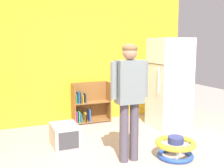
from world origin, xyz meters
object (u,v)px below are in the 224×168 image
bookshelf (88,105)px  pet_carrier (65,135)px  standing_person (129,92)px  baby_walker (175,147)px  refrigerator (169,83)px

bookshelf → pet_carrier: bookshelf is taller
bookshelf → standing_person: size_ratio=0.51×
baby_walker → refrigerator: bearing=59.6°
pet_carrier → bookshelf: bearing=55.7°
standing_person → pet_carrier: standing_person is taller
refrigerator → baby_walker: 1.74m
refrigerator → baby_walker: bearing=-120.4°
pet_carrier → standing_person: bearing=-52.6°
refrigerator → pet_carrier: (-2.19, -0.26, -0.71)m
bookshelf → standing_person: (-0.08, -2.10, 0.65)m
standing_person → pet_carrier: 1.44m
bookshelf → baby_walker: size_ratio=1.41×
bookshelf → baby_walker: 2.36m
bookshelf → pet_carrier: bearing=-124.3°
baby_walker → pet_carrier: size_ratio=1.09×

